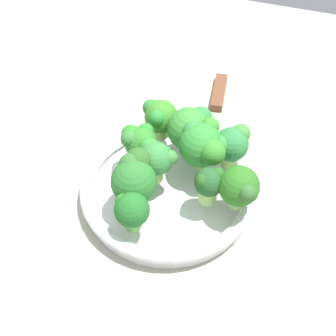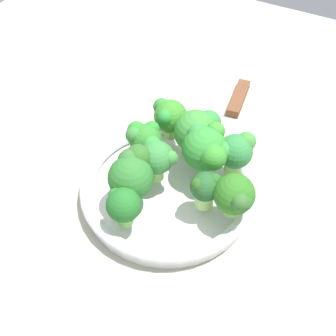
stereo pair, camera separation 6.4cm
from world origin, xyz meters
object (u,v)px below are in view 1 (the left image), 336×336
Objects in this scene: broccoli_floret_1 at (139,141)px; broccoli_floret_3 at (231,145)px; broccoli_floret_4 at (203,145)px; broccoli_floret_9 at (210,183)px; broccoli_floret_2 at (156,158)px; knife at (222,78)px; broccoli_floret_6 at (132,210)px; broccoli_floret_7 at (160,117)px; broccoli_floret_8 at (191,128)px; broccoli_floret_5 at (134,176)px; broccoli_floret_0 at (240,188)px; bowl at (168,189)px.

broccoli_floret_3 is (-3.46, 13.00, 0.17)cm from broccoli_floret_1.
broccoli_floret_9 is (5.85, 2.66, -0.84)cm from broccoli_floret_4.
broccoli_floret_2 is 0.26× the size of knife.
broccoli_floret_6 is at bearing -3.94° from knife.
broccoli_floret_8 reaches higher than broccoli_floret_7.
broccoli_floret_4 is at bearing 139.83° from broccoli_floret_5.
knife is at bearing -164.30° from broccoli_floret_3.
broccoli_floret_1 is 1.04× the size of broccoli_floret_6.
broccoli_floret_4 is 14.59cm from broccoli_floret_6.
broccoli_floret_9 is (8.94, 5.42, -0.65)cm from broccoli_floret_8.
broccoli_floret_9 is 0.22× the size of knife.
broccoli_floret_1 is 5.93cm from broccoli_floret_7.
broccoli_floret_2 is 8.87cm from broccoli_floret_7.
broccoli_floret_3 is 7.77cm from broccoli_floret_9.
broccoli_floret_1 is 0.95× the size of broccoli_floret_3.
broccoli_floret_5 is 5.03cm from broccoli_floret_6.
broccoli_floret_5 is 10.33cm from broccoli_floret_9.
broccoli_floret_8 reaches higher than broccoli_floret_1.
broccoli_floret_1 reaches higher than knife.
knife is at bearing -162.74° from broccoli_floret_0.
broccoli_floret_0 is 12.52cm from broccoli_floret_2.
broccoli_floret_6 is at bearing -12.85° from bowl.
bowl is at bearing 62.28° from broccoli_floret_1.
bowl is at bearing 84.60° from broccoli_floret_2.
broccoli_floret_2 is 7.11cm from broccoli_floret_4.
broccoli_floret_0 is 14.69cm from broccoli_floret_6.
broccoli_floret_3 is 26.06cm from knife.
knife is at bearing 173.15° from broccoli_floret_5.
broccoli_floret_3 is at bearing 172.35° from broccoli_floret_9.
broccoli_floret_3 is 17.93cm from broccoli_floret_6.
broccoli_floret_8 reaches higher than broccoli_floret_2.
broccoli_floret_2 reaches higher than knife.
broccoli_floret_9 reaches higher than bowl.
broccoli_floret_5 is at bearing -40.19° from bowl.
broccoli_floret_6 is 17.68cm from broccoli_floret_7.
broccoli_floret_3 is 0.87× the size of broccoli_floret_4.
knife is (-26.03, -3.11, -7.33)cm from broccoli_floret_4.
broccoli_floret_0 reaches higher than broccoli_floret_7.
broccoli_floret_3 is at bearing 79.02° from broccoli_floret_8.
knife is at bearing -179.13° from broccoli_floret_8.
broccoli_floret_3 reaches higher than broccoli_floret_1.
bowl is at bearing -1.30° from knife.
broccoli_floret_8 is at bearing -133.09° from broccoli_floret_0.
knife is (-34.64, 4.16, -7.28)cm from broccoli_floret_5.
broccoli_floret_3 is (-6.35, 7.49, 5.73)cm from bowl.
broccoli_floret_2 is 1.14× the size of broccoli_floret_6.
broccoli_floret_4 reaches higher than broccoli_floret_7.
broccoli_floret_8 is at bearing 125.75° from broccoli_floret_1.
broccoli_floret_2 is 9.05cm from broccoli_floret_6.
broccoli_floret_4 reaches higher than broccoli_floret_6.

